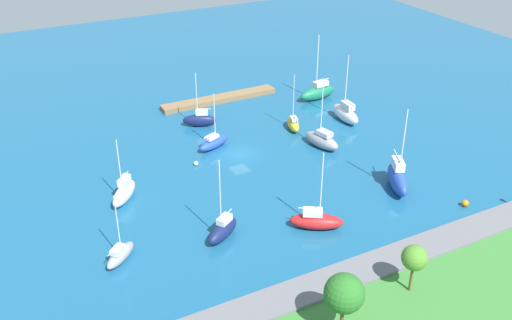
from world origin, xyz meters
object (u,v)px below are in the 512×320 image
Objects in this scene: sailboat_navy_center_basin at (223,230)px; sailboat_white_far_south at (345,113)px; park_tree_west at (414,258)px; sailboat_navy_east_end at (200,120)px; sailboat_gray_far_north at (120,254)px; mooring_buoy_orange at (465,203)px; sailboat_blue_off_beacon at (214,142)px; sailboat_gray_along_channel at (322,140)px; park_tree_midwest at (344,293)px; mooring_buoy_white at (196,163)px; sailboat_white_mid_basin at (124,192)px; sailboat_yellow_lone_north at (293,124)px; sailboat_red_by_breakwater at (316,220)px; sailboat_green_lone_south at (318,92)px; pier_dock at (219,99)px; sailboat_blue_outer_mooring at (398,178)px.

sailboat_white_far_south reaches higher than sailboat_navy_center_basin.
park_tree_west is 46.15m from sailboat_navy_east_end.
mooring_buoy_orange is (-40.48, 9.25, -0.37)m from sailboat_gray_far_north.
sailboat_gray_along_channel reaches higher than sailboat_blue_off_beacon.
park_tree_midwest is at bearing 22.59° from mooring_buoy_orange.
mooring_buoy_white is at bearing 97.55° from sailboat_white_far_south.
mooring_buoy_orange is (-29.07, 7.90, -0.65)m from sailboat_navy_center_basin.
park_tree_midwest is at bearing 58.96° from sailboat_white_mid_basin.
sailboat_blue_off_beacon reaches higher than park_tree_west.
sailboat_red_by_breakwater is (11.16, 23.91, 0.06)m from sailboat_yellow_lone_north.
sailboat_white_far_south is (-22.45, 1.16, 0.43)m from sailboat_blue_off_beacon.
sailboat_blue_off_beacon is 24.99m from sailboat_green_lone_south.
mooring_buoy_white is (17.78, 3.63, -0.66)m from sailboat_yellow_lone_north.
sailboat_blue_off_beacon reaches higher than pier_dock.
sailboat_white_mid_basin is 14.84m from sailboat_navy_center_basin.
sailboat_navy_east_end is at bearing 173.76° from sailboat_white_mid_basin.
sailboat_blue_outer_mooring is at bearing 146.03° from sailboat_navy_center_basin.
sailboat_red_by_breakwater reaches higher than mooring_buoy_orange.
sailboat_blue_off_beacon reaches higher than sailboat_gray_far_north.
park_tree_midwest is 0.70× the size of sailboat_navy_east_end.
sailboat_blue_outer_mooring is (-8.29, 37.06, 1.16)m from pier_dock.
mooring_buoy_white is at bearing -104.40° from sailboat_blue_outer_mooring.
sailboat_white_mid_basin is 29.81m from sailboat_gray_along_channel.
mooring_buoy_orange is (2.52, 37.14, -0.89)m from sailboat_green_lone_south.
sailboat_green_lone_south is 30.77m from sailboat_blue_outer_mooring.
sailboat_blue_outer_mooring is 8.71m from mooring_buoy_orange.
sailboat_gray_far_north is 0.90× the size of sailboat_navy_east_end.
park_tree_midwest is at bearing 52.92° from sailboat_green_lone_south.
sailboat_gray_along_channel is 18.78m from mooring_buoy_white.
sailboat_gray_along_channel is 1.16× the size of sailboat_navy_east_end.
sailboat_gray_far_north is 51.25m from sailboat_green_lone_south.
sailboat_navy_center_basin reaches higher than sailboat_yellow_lone_north.
sailboat_blue_outer_mooring is 18.03× the size of mooring_buoy_white.
sailboat_white_far_south reaches higher than sailboat_blue_off_beacon.
mooring_buoy_white is at bearing -91.23° from park_tree_midwest.
sailboat_red_by_breakwater is at bearing -13.88° from mooring_buoy_orange.
sailboat_yellow_lone_north is (-21.51, -20.64, -0.10)m from sailboat_navy_center_basin.
park_tree_midwest is at bearing 170.77° from sailboat_yellow_lone_north.
pier_dock is 2.05× the size of sailboat_navy_center_basin.
sailboat_gray_along_channel is at bearing 52.68° from sailboat_green_lone_south.
sailboat_red_by_breakwater is 0.91× the size of sailboat_white_far_south.
sailboat_gray_far_north is 0.81× the size of sailboat_red_by_breakwater.
sailboat_blue_outer_mooring is at bearing 70.13° from sailboat_green_lone_south.
sailboat_white_far_south reaches higher than sailboat_gray_along_channel.
sailboat_red_by_breakwater reaches higher than sailboat_white_mid_basin.
mooring_buoy_white is at bearing 91.06° from sailboat_navy_east_end.
sailboat_yellow_lone_north is at bearing 145.59° from sailboat_white_mid_basin.
sailboat_blue_outer_mooring is (-2.84, 21.30, 0.59)m from sailboat_yellow_lone_north.
sailboat_white_mid_basin reaches higher than mooring_buoy_orange.
sailboat_navy_east_end reaches higher than mooring_buoy_white.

